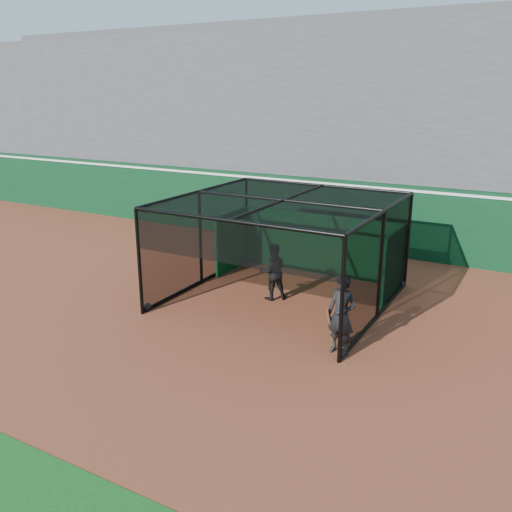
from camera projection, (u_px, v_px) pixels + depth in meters
The scene contains 6 objects.
ground at pixel (215, 334), 12.79m from camera, with size 120.00×120.00×0.00m, color brown.
outfield_wall at pixel (344, 213), 19.52m from camera, with size 50.00×0.50×2.50m.
grandstand at pixel (380, 118), 21.74m from camera, with size 50.00×7.85×8.95m.
batting_cage at pixel (283, 251), 14.57m from camera, with size 5.46×5.44×2.77m.
batter at pixel (273, 272), 14.76m from camera, with size 0.76×0.60×1.57m, color black.
on_deck_player at pixel (341, 315), 11.59m from camera, with size 0.73×0.56×1.81m.
Camera 1 is at (6.55, -9.74, 5.49)m, focal length 38.00 mm.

